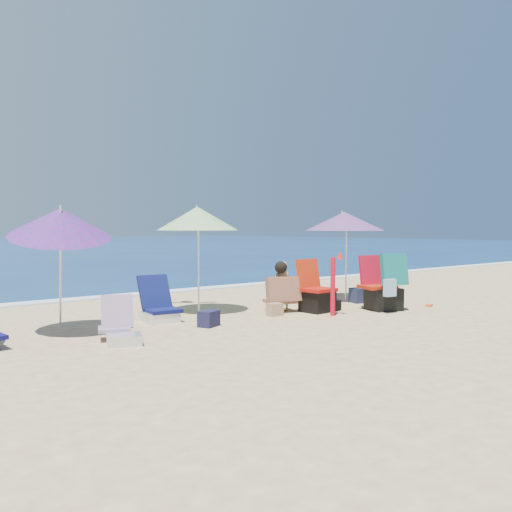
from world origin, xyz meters
TOP-DOWN VIEW (x-y plane):
  - ground at (0.00, 0.00)m, footprint 120.00×120.00m
  - foam at (0.00, 5.10)m, footprint 120.00×0.50m
  - umbrella_turquoise at (2.47, 1.28)m, footprint 2.07×2.07m
  - umbrella_striped at (-1.04, 1.84)m, footprint 1.68×1.68m
  - umbrella_blue at (-3.81, 1.38)m, footprint 1.89×1.93m
  - furled_umbrella at (0.71, -0.04)m, footprint 0.17×0.27m
  - chair_navy at (-2.09, 1.48)m, footprint 0.67×0.77m
  - chair_rainbow at (-3.37, 0.30)m, footprint 0.65×0.93m
  - camp_chair_left at (0.82, 0.52)m, footprint 0.63×0.65m
  - camp_chair_right at (1.97, -0.20)m, footprint 0.84×0.91m
  - person_center at (0.30, 0.94)m, footprint 0.78×0.73m
  - bag_navy_a at (-1.69, 0.53)m, footprint 0.41×0.36m
  - bag_tan at (-0.13, 0.66)m, footprint 0.29×0.21m
  - bag_navy_b at (2.51, 0.83)m, footprint 0.49×0.41m
  - bag_black_b at (1.17, 0.38)m, footprint 0.30×0.24m
  - orange_item at (3.15, -0.45)m, footprint 0.28×0.20m

SIDE VIEW (x-z plane):
  - ground at x=0.00m, z-range 0.00..0.00m
  - orange_item at x=3.15m, z-range 0.00..0.03m
  - foam at x=0.00m, z-range 0.00..0.04m
  - bag_black_b at x=1.17m, z-range 0.00..0.21m
  - bag_tan at x=-0.13m, z-range 0.00..0.23m
  - bag_navy_a at x=-1.69m, z-range 0.00..0.26m
  - bag_navy_b at x=2.51m, z-range 0.00..0.32m
  - chair_rainbow at x=-3.37m, z-range -0.15..0.50m
  - chair_navy at x=-2.09m, z-range -0.19..0.61m
  - camp_chair_left at x=0.82m, z-range -0.20..0.81m
  - camp_chair_right at x=1.97m, z-range -0.16..0.98m
  - person_center at x=0.30m, z-range -0.01..0.97m
  - furled_umbrella at x=0.71m, z-range 0.06..1.25m
  - umbrella_blue at x=-3.81m, z-range 0.66..2.75m
  - umbrella_turquoise at x=2.47m, z-range 0.76..2.77m
  - umbrella_striped at x=-1.04m, z-range 0.77..2.83m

